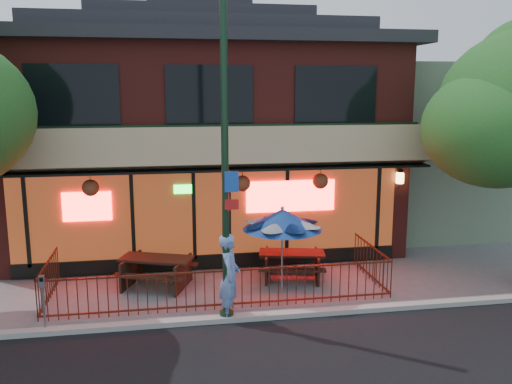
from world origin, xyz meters
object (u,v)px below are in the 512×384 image
Objects in this scene: street_light at (225,183)px; patio_umbrella at (282,219)px; picnic_table_left at (157,267)px; picnic_table_right at (292,261)px; parking_meter_near at (43,294)px; pedestrian at (230,277)px.

patio_umbrella is at bearing 41.29° from street_light.
picnic_table_left is 3.60m from patio_umbrella.
patio_umbrella is at bearing -116.48° from picnic_table_right.
street_light is at bearing -0.04° from parking_meter_near.
street_light is 4.53m from parking_meter_near.
picnic_table_right is 1.02× the size of pedestrian.
parking_meter_near reaches higher than picnic_table_right.
street_light is at bearing -56.77° from picnic_table_left.
pedestrian is at bearing -138.36° from patio_umbrella.
picnic_table_right is (2.08, 2.40, -2.65)m from street_light.
picnic_table_right is at bearing -0.05° from picnic_table_left.
street_light is 3.45× the size of picnic_table_right.
street_light is at bearing -138.71° from patio_umbrella.
street_light reaches higher than patio_umbrella.
street_light reaches higher than parking_meter_near.
picnic_table_left reaches higher than picnic_table_right.
picnic_table_right is at bearing 63.52° from patio_umbrella.
pedestrian reaches higher than parking_meter_near.
picnic_table_left is at bearing 123.23° from street_light.
street_light is 3.51× the size of pedestrian.
street_light reaches higher than picnic_table_left.
patio_umbrella reaches higher than picnic_table_right.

